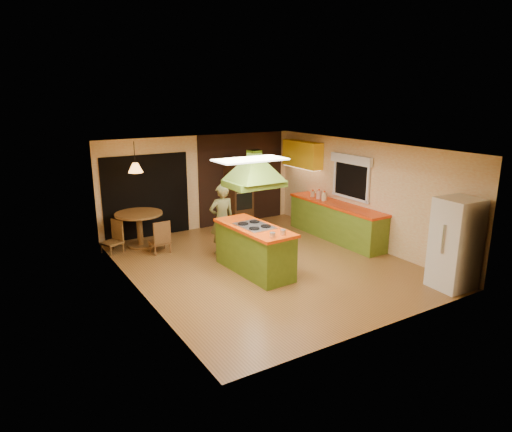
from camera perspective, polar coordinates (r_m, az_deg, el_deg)
ground at (r=9.87m, az=1.27°, el=-6.04°), size 6.50×6.50×0.00m
room_walls at (r=9.49m, az=1.32°, el=1.02°), size 5.50×6.50×6.50m
ceiling_plane at (r=9.26m, az=1.36°, el=8.54°), size 6.50×6.50×0.00m
brick_panel at (r=12.82m, az=-1.81°, el=4.73°), size 2.64×0.03×2.50m
nook_opening at (r=11.77m, az=-13.51°, el=2.39°), size 2.20×0.03×2.10m
right_counter at (r=11.59m, az=9.91°, el=-0.61°), size 0.62×3.05×0.92m
upper_cabinets at (r=12.58m, az=5.80°, el=7.69°), size 0.34×1.40×0.70m
window_right at (r=11.33m, az=11.82°, el=5.71°), size 0.12×1.35×1.06m
fluor_panel at (r=7.68m, az=-0.70°, el=7.06°), size 1.20×0.60×0.03m
kitchen_island at (r=9.30m, az=-0.20°, el=-4.12°), size 0.90×2.00×0.99m
range_hood at (r=8.88m, az=-0.21°, el=6.63°), size 1.08×0.79×0.80m
man at (r=10.30m, az=-4.29°, el=-0.43°), size 0.61×0.43×1.62m
refrigerator at (r=9.22m, az=23.66°, el=-3.20°), size 0.75×0.71×1.73m
wall_oven at (r=12.52m, az=-2.16°, el=3.00°), size 0.65×0.63×1.87m
dining_table at (r=11.17m, az=-14.38°, el=-0.81°), size 1.11×1.11×0.83m
chair_left at (r=10.97m, az=-17.64°, el=-2.52°), size 0.54×0.54×0.74m
chair_near at (r=10.71m, az=-11.99°, el=-2.47°), size 0.43×0.43×0.77m
pendant_lamp at (r=10.90m, az=-14.83°, el=5.85°), size 0.43×0.43×0.22m
canister_large at (r=11.88m, az=7.87°, el=2.66°), size 0.19×0.19×0.21m
canister_medium at (r=11.72m, az=8.53°, el=2.45°), size 0.17×0.17×0.20m
canister_small at (r=12.08m, az=7.11°, el=2.75°), size 0.15×0.15×0.15m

